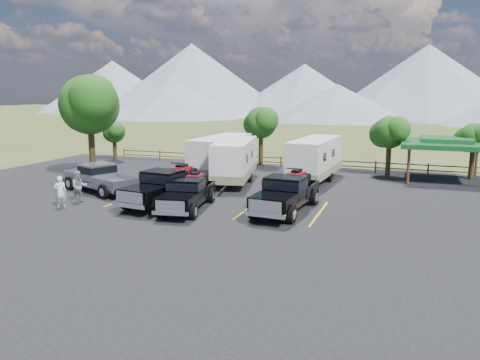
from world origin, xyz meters
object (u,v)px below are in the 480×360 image
(pavilion, at_px, (446,143))
(person_a, at_px, (60,192))
(rig_center, at_px, (188,193))
(pickup_silver, at_px, (99,177))
(trailer_left, at_px, (221,156))
(trailer_center, at_px, (235,161))
(trailer_right, at_px, (315,159))
(rig_right, at_px, (287,192))
(person_b, at_px, (79,187))
(tree_big_nw, at_px, (89,105))
(rig_left, at_px, (166,185))

(pavilion, distance_m, person_a, 27.05)
(rig_center, xyz_separation_m, pickup_silver, (-7.49, 2.14, 0.02))
(trailer_left, relative_size, person_a, 4.89)
(trailer_left, bearing_deg, person_a, -109.36)
(trailer_center, height_order, trailer_right, trailer_right)
(trailer_left, xyz_separation_m, person_a, (-4.97, -12.21, -0.71))
(pavilion, bearing_deg, trailer_left, -164.59)
(rig_right, distance_m, person_b, 12.41)
(tree_big_nw, bearing_deg, trailer_center, 7.96)
(rig_center, height_order, pickup_silver, rig_center)
(rig_right, xyz_separation_m, trailer_left, (-7.42, 8.63, 0.56))
(rig_right, bearing_deg, person_a, -159.60)
(pavilion, distance_m, trailer_center, 15.77)
(pavilion, bearing_deg, trailer_center, -155.95)
(person_b, bearing_deg, rig_right, -38.88)
(rig_center, distance_m, trailer_left, 10.32)
(tree_big_nw, xyz_separation_m, rig_left, (9.50, -5.73, -4.47))
(rig_left, distance_m, rig_center, 2.05)
(pickup_silver, bearing_deg, rig_center, 95.55)
(rig_left, bearing_deg, person_a, -144.24)
(rig_center, bearing_deg, pavilion, 36.79)
(trailer_left, bearing_deg, person_b, -111.21)
(rig_left, distance_m, trailer_center, 7.51)
(pavilion, height_order, trailer_right, pavilion)
(pickup_silver, bearing_deg, trailer_left, 167.08)
(trailer_center, distance_m, person_a, 12.37)
(person_b, bearing_deg, person_a, -145.58)
(tree_big_nw, bearing_deg, pickup_silver, -49.04)
(rig_center, bearing_deg, person_b, 176.88)
(person_a, bearing_deg, trailer_left, -150.35)
(person_a, relative_size, person_b, 0.96)
(trailer_left, bearing_deg, pickup_silver, -121.61)
(pavilion, bearing_deg, rig_left, -139.49)
(person_b, bearing_deg, pickup_silver, 53.85)
(trailer_center, bearing_deg, trailer_left, 123.28)
(tree_big_nw, distance_m, trailer_right, 17.48)
(trailer_center, bearing_deg, rig_center, -99.63)
(pickup_silver, bearing_deg, rig_left, 98.66)
(pavilion, bearing_deg, person_b, -144.04)
(pavilion, relative_size, trailer_left, 0.69)
(trailer_left, relative_size, pickup_silver, 1.37)
(rig_right, relative_size, pickup_silver, 1.04)
(pickup_silver, bearing_deg, rig_right, 108.43)
(trailer_left, bearing_deg, rig_left, -86.02)
(trailer_center, height_order, person_a, trailer_center)
(rig_left, height_order, rig_right, rig_left)
(pavilion, xyz_separation_m, trailer_left, (-16.24, -4.48, -1.11))
(rig_right, distance_m, person_a, 12.89)
(tree_big_nw, distance_m, rig_center, 13.91)
(rig_center, bearing_deg, trailer_left, 92.54)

